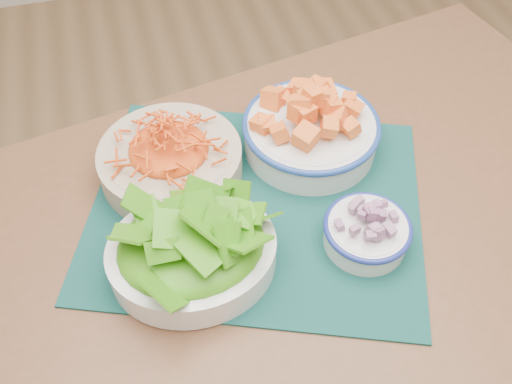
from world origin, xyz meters
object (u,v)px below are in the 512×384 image
(placemat, at_px, (256,205))
(onion_bowl, at_px, (367,229))
(table, at_px, (316,269))
(squash_bowl, at_px, (311,126))
(lettuce_bowl, at_px, (191,246))
(carrot_bowl, at_px, (170,155))

(placemat, bearing_deg, onion_bowl, -17.76)
(table, distance_m, squash_bowl, 0.23)
(table, bearing_deg, onion_bowl, -44.05)
(lettuce_bowl, distance_m, onion_bowl, 0.25)
(squash_bowl, bearing_deg, carrot_bowl, 179.27)
(lettuce_bowl, height_order, onion_bowl, lettuce_bowl)
(table, bearing_deg, carrot_bowl, 126.25)
(placemat, relative_size, squash_bowl, 2.01)
(lettuce_bowl, bearing_deg, carrot_bowl, 91.00)
(squash_bowl, bearing_deg, table, -103.15)
(placemat, height_order, lettuce_bowl, lettuce_bowl)
(placemat, xyz_separation_m, onion_bowl, (0.13, -0.11, 0.03))
(squash_bowl, xyz_separation_m, onion_bowl, (0.01, -0.21, -0.02))
(placemat, relative_size, onion_bowl, 3.17)
(carrot_bowl, height_order, lettuce_bowl, lettuce_bowl)
(onion_bowl, bearing_deg, table, 147.27)
(table, height_order, onion_bowl, onion_bowl)
(placemat, bearing_deg, table, -21.76)
(table, distance_m, onion_bowl, 0.15)
(placemat, bearing_deg, lettuce_bowl, -121.90)
(placemat, distance_m, lettuce_bowl, 0.15)
(carrot_bowl, distance_m, onion_bowl, 0.32)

